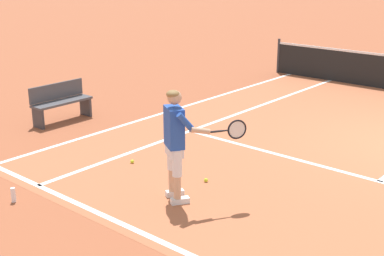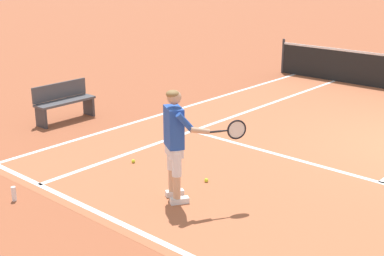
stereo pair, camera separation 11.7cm
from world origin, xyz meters
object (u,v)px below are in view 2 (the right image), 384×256
at_px(courtside_bench, 64,101).
at_px(tennis_ball_near_feet, 133,161).
at_px(tennis_player, 176,138).
at_px(tennis_ball_by_baseline, 206,180).
at_px(water_bottle, 14,194).

bearing_deg(courtside_bench, tennis_ball_near_feet, -13.80).
relative_size(tennis_player, tennis_ball_by_baseline, 25.95).
distance_m(tennis_player, tennis_ball_by_baseline, 1.26).
bearing_deg(tennis_ball_by_baseline, tennis_ball_near_feet, -172.32).
relative_size(tennis_player, water_bottle, 7.59).
distance_m(tennis_ball_near_feet, courtside_bench, 3.21).
bearing_deg(water_bottle, tennis_ball_near_feet, 85.03).
bearing_deg(tennis_player, water_bottle, -137.87).
bearing_deg(tennis_ball_near_feet, courtside_bench, 166.20).
height_order(tennis_player, water_bottle, tennis_player).
bearing_deg(courtside_bench, water_bottle, -46.14).
bearing_deg(courtside_bench, tennis_player, -16.15).
height_order(tennis_ball_near_feet, courtside_bench, courtside_bench).
distance_m(tennis_player, courtside_bench, 4.94).
height_order(tennis_player, tennis_ball_by_baseline, tennis_player).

